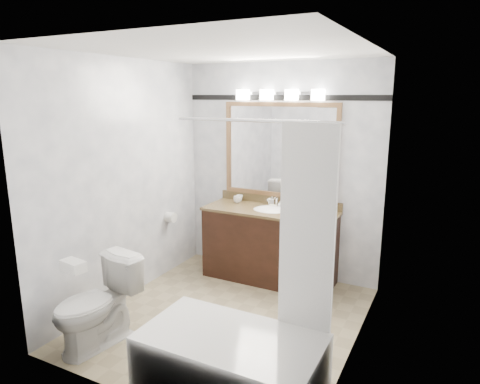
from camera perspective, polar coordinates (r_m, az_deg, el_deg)
name	(u,v)px	position (r m, az deg, el deg)	size (l,w,h in m)	color
room	(227,193)	(3.91, -1.75, -0.18)	(2.42, 2.62, 2.52)	tan
vanity	(269,243)	(5.02, 3.95, -6.86)	(1.53, 0.58, 0.97)	black
mirror	(280,150)	(5.01, 5.34, 5.55)	(1.40, 0.04, 1.10)	olive
vanity_light_bar	(279,95)	(4.92, 5.26, 12.81)	(1.02, 0.14, 0.12)	silver
accent_stripe	(281,98)	(4.98, 5.54, 12.42)	(2.40, 0.01, 0.06)	black
bathtub	(235,356)	(3.32, -0.67, -21.04)	(1.30, 0.75, 1.96)	white
tp_roll	(171,217)	(5.19, -9.24, -3.34)	(0.12, 0.12, 0.11)	white
toilet	(96,304)	(3.96, -18.64, -14.02)	(0.43, 0.75, 0.77)	white
tissue_box	(73,266)	(3.67, -21.36, -9.16)	(0.21, 0.11, 0.09)	white
coffee_maker	(319,203)	(4.61, 10.51, -1.41)	(0.16, 0.21, 0.32)	black
cup_left	(238,199)	(5.19, -0.32, -0.99)	(0.10, 0.10, 0.08)	white
cup_right	(240,198)	(5.27, -0.05, -0.80)	(0.08, 0.08, 0.08)	white
soap_bottle_a	(272,201)	(5.10, 4.30, -1.18)	(0.04, 0.05, 0.10)	white
soap_bottle_b	(280,204)	(4.99, 5.35, -1.66)	(0.06, 0.06, 0.07)	white
soap_bar	(273,206)	(5.00, 4.38, -1.88)	(0.08, 0.05, 0.03)	beige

